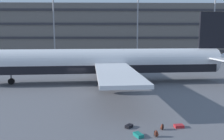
# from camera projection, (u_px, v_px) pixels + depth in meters

# --- Properties ---
(ground_plane) EXTENTS (600.00, 600.00, 0.00)m
(ground_plane) POSITION_uv_depth(u_px,v_px,m) (78.00, 85.00, 33.51)
(ground_plane) COLOR #5B5B60
(terminal_structure) EXTENTS (132.66, 19.57, 16.69)m
(terminal_structure) POSITION_uv_depth(u_px,v_px,m) (95.00, 31.00, 80.22)
(terminal_structure) COLOR #605B56
(terminal_structure) RESTS_ON ground_plane
(airliner) EXTENTS (41.12, 33.34, 10.56)m
(airliner) POSITION_uv_depth(u_px,v_px,m) (106.00, 62.00, 34.58)
(airliner) COLOR silver
(airliner) RESTS_ON ground_plane
(light_mast_left) EXTENTS (1.80, 0.50, 24.50)m
(light_mast_left) POSITION_uv_depth(u_px,v_px,m) (53.00, 10.00, 63.54)
(light_mast_left) COLOR gray
(light_mast_left) RESTS_ON ground_plane
(light_mast_center_left) EXTENTS (1.80, 0.50, 23.43)m
(light_mast_center_left) POSITION_uv_depth(u_px,v_px,m) (138.00, 12.00, 64.06)
(light_mast_center_left) COLOR gray
(light_mast_center_left) RESTS_ON ground_plane
(light_mast_center_right) EXTENTS (1.80, 0.50, 20.49)m
(light_mast_center_right) POSITION_uv_depth(u_px,v_px,m) (214.00, 18.00, 64.70)
(light_mast_center_right) COLOR gray
(light_mast_center_right) RESTS_ON ground_plane
(suitcase_teal) EXTENTS (0.73, 0.89, 0.24)m
(suitcase_teal) POSITION_uv_depth(u_px,v_px,m) (138.00, 135.00, 16.41)
(suitcase_teal) COLOR #147266
(suitcase_teal) RESTS_ON ground_plane
(suitcase_black) EXTENTS (0.70, 0.73, 0.23)m
(suitcase_black) POSITION_uv_depth(u_px,v_px,m) (129.00, 126.00, 17.98)
(suitcase_black) COLOR black
(suitcase_black) RESTS_ON ground_plane
(suitcase_large) EXTENTS (0.78, 0.54, 0.22)m
(suitcase_large) POSITION_uv_depth(u_px,v_px,m) (179.00, 126.00, 18.03)
(suitcase_large) COLOR #B21E23
(suitcase_large) RESTS_ON ground_plane
(backpack_purple) EXTENTS (0.34, 0.42, 0.50)m
(backpack_purple) POSITION_uv_depth(u_px,v_px,m) (162.00, 127.00, 17.58)
(backpack_purple) COLOR #592619
(backpack_purple) RESTS_ON ground_plane
(backpack_red) EXTENTS (0.37, 0.40, 0.53)m
(backpack_red) POSITION_uv_depth(u_px,v_px,m) (156.00, 134.00, 16.35)
(backpack_red) COLOR #592619
(backpack_red) RESTS_ON ground_plane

